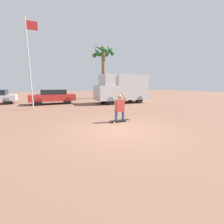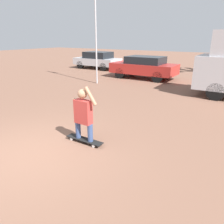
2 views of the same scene
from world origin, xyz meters
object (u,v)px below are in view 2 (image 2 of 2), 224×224
(skateboard, at_px, (84,140))
(person_skateboarder, at_px, (83,112))
(parked_car_silver, at_px, (97,60))
(flagpole, at_px, (96,14))
(parked_car_red, at_px, (144,67))

(skateboard, height_order, person_skateboarder, person_skateboarder)
(parked_car_silver, height_order, flagpole, flagpole)
(parked_car_red, relative_size, parked_car_silver, 1.08)
(parked_car_silver, bearing_deg, flagpole, -53.70)
(skateboard, relative_size, person_skateboarder, 0.76)
(skateboard, height_order, parked_car_red, parked_car_red)
(skateboard, relative_size, flagpole, 0.16)
(skateboard, xyz_separation_m, parked_car_silver, (-8.21, 11.82, 0.70))
(skateboard, height_order, flagpole, flagpole)
(parked_car_red, distance_m, flagpole, 4.65)
(skateboard, relative_size, parked_car_red, 0.26)
(skateboard, bearing_deg, parked_car_silver, 124.80)
(parked_car_red, bearing_deg, skateboard, -74.22)
(person_skateboarder, xyz_separation_m, parked_car_red, (-2.72, 9.63, -0.07))
(person_skateboarder, bearing_deg, parked_car_silver, 124.80)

